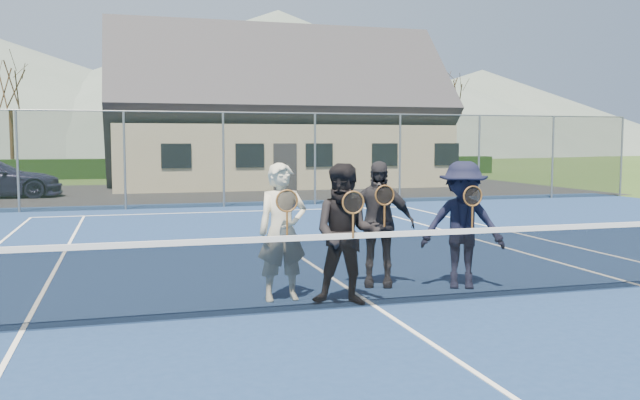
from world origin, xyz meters
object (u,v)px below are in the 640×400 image
object	(u,v)px
player_b	(346,234)
player_a	(282,232)
player_c	(377,224)
tennis_net	(375,266)
player_d	(463,225)
clubhouse	(276,101)

from	to	relation	value
player_b	player_a	bearing A→B (deg)	148.50
player_b	player_c	bearing A→B (deg)	49.96
tennis_net	player_b	bearing A→B (deg)	144.67
player_a	player_d	size ratio (longest dim) A/B	1.00
tennis_net	player_a	world-z (taller)	player_a
tennis_net	player_a	bearing A→B (deg)	147.33
tennis_net	player_c	bearing A→B (deg)	67.65
tennis_net	player_c	size ratio (longest dim) A/B	6.49
tennis_net	player_c	xyz separation A→B (m)	(0.47, 1.14, 0.38)
player_a	player_b	xyz separation A→B (m)	(0.73, -0.45, -0.00)
clubhouse	player_a	xyz separation A→B (m)	(-5.04, -23.33, -3.07)
player_a	clubhouse	bearing A→B (deg)	77.82
tennis_net	player_a	distance (m)	1.29
tennis_net	player_d	size ratio (longest dim) A/B	6.49
clubhouse	player_c	size ratio (longest dim) A/B	8.67
player_a	player_c	bearing A→B (deg)	17.70
tennis_net	player_b	size ratio (longest dim) A/B	6.49
clubhouse	player_c	distance (m)	23.33
player_d	player_c	bearing A→B (deg)	157.21
clubhouse	player_c	world-z (taller)	clubhouse
clubhouse	player_d	size ratio (longest dim) A/B	8.67
player_d	player_a	bearing A→B (deg)	-179.66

